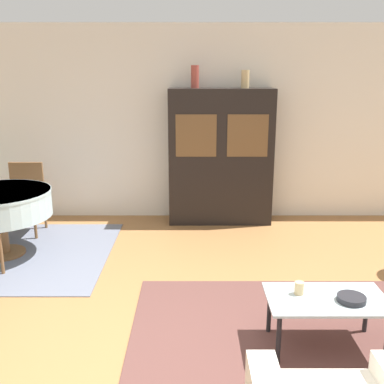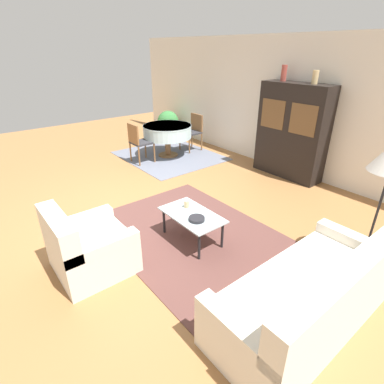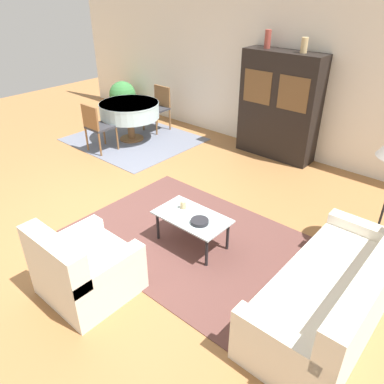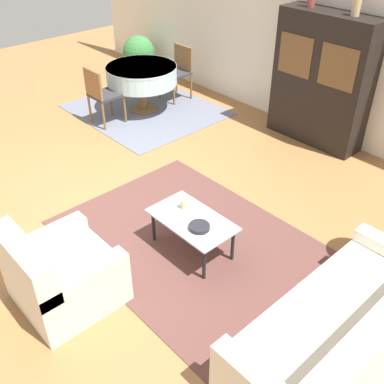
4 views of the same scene
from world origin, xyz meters
TOP-DOWN VIEW (x-y plane):
  - ground_plane at (0.00, 0.00)m, footprint 14.00×14.00m
  - wall_back at (0.00, 3.63)m, footprint 10.00×0.06m
  - area_rug at (1.19, 0.38)m, footprint 2.96×2.08m
  - dining_rug at (-1.94, 2.13)m, footprint 2.37×2.08m
  - coffee_table at (1.23, 0.31)m, footprint 0.90×0.52m
  - display_cabinet at (0.60, 3.36)m, footprint 1.41×0.45m
  - dining_table at (-1.98, 2.11)m, footprint 1.17×1.17m
  - dining_chair_far at (-1.98, 2.91)m, footprint 0.44×0.44m
  - cup at (1.03, 0.37)m, footprint 0.07×0.07m
  - bowl at (1.39, 0.25)m, footprint 0.21×0.21m
  - vase_tall at (0.25, 3.36)m, footprint 0.11×0.11m
  - vase_short at (0.91, 3.36)m, footprint 0.11×0.11m

SIDE VIEW (x-z plane):
  - ground_plane at x=0.00m, z-range 0.00..0.00m
  - area_rug at x=1.19m, z-range 0.00..0.01m
  - dining_rug at x=-1.94m, z-range 0.00..0.01m
  - coffee_table at x=1.23m, z-range 0.17..0.58m
  - bowl at x=1.39m, z-range 0.42..0.46m
  - cup at x=1.03m, z-range 0.42..0.52m
  - dining_chair_far at x=-1.98m, z-range 0.08..0.99m
  - dining_table at x=-1.98m, z-range 0.23..0.99m
  - display_cabinet at x=0.60m, z-range 0.00..1.85m
  - wall_back at x=0.00m, z-range 0.00..2.70m
  - vase_short at x=0.91m, z-range 1.85..2.09m
  - vase_tall at x=0.25m, z-range 1.85..2.15m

